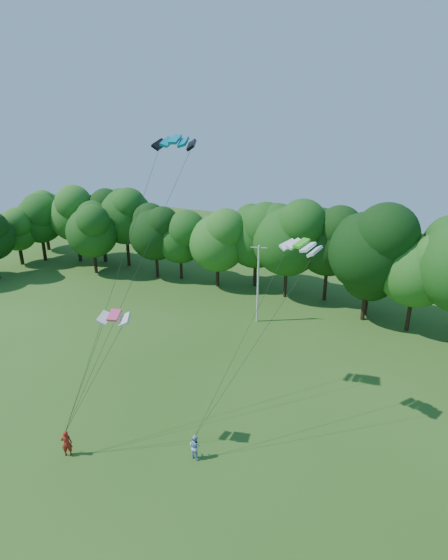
% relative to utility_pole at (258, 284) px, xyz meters
% --- Properties ---
extents(ground, '(160.00, 160.00, 0.00)m').
position_rel_utility_pole_xyz_m(ground, '(3.05, -28.92, -4.34)').
color(ground, '#254B14').
rests_on(ground, ground).
extents(utility_pole, '(1.64, 0.57, 8.47)m').
position_rel_utility_pole_xyz_m(utility_pole, '(0.00, 0.00, 0.00)').
color(utility_pole, beige).
rests_on(utility_pole, ground).
extents(kite_flyer_left, '(0.82, 0.78, 1.88)m').
position_rel_utility_pole_xyz_m(kite_flyer_left, '(-2.87, -24.10, -3.40)').
color(kite_flyer_left, '#A42015').
rests_on(kite_flyer_left, ground).
extents(kite_flyer_right, '(0.92, 0.77, 1.72)m').
position_rel_utility_pole_xyz_m(kite_flyer_right, '(4.54, -20.49, -3.49)').
color(kite_flyer_right, '#A3BDE3').
rests_on(kite_flyer_right, ground).
extents(kite_teal, '(3.00, 1.83, 0.60)m').
position_rel_utility_pole_xyz_m(kite_teal, '(-0.15, -14.39, 14.87)').
color(kite_teal, '#047792').
rests_on(kite_teal, ground).
extents(kite_green, '(2.86, 1.99, 0.46)m').
position_rel_utility_pole_xyz_m(kite_green, '(8.61, -13.71, 8.77)').
color(kite_green, green).
rests_on(kite_green, ground).
extents(kite_pink, '(2.11, 1.46, 0.46)m').
position_rel_utility_pole_xyz_m(kite_pink, '(-0.18, -21.57, 5.14)').
color(kite_pink, '#E84079').
rests_on(kite_pink, ground).
extents(tree_back_west, '(7.71, 7.71, 11.21)m').
position_rel_utility_pole_xyz_m(tree_back_west, '(-26.68, 4.18, 2.66)').
color(tree_back_west, '#382316').
rests_on(tree_back_west, ground).
extents(tree_back_center, '(9.36, 9.36, 13.62)m').
position_rel_utility_pole_xyz_m(tree_back_center, '(10.02, 5.70, 4.16)').
color(tree_back_center, black).
rests_on(tree_back_center, ground).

